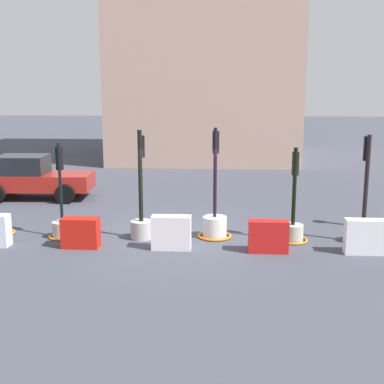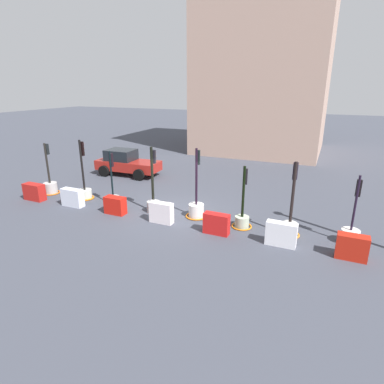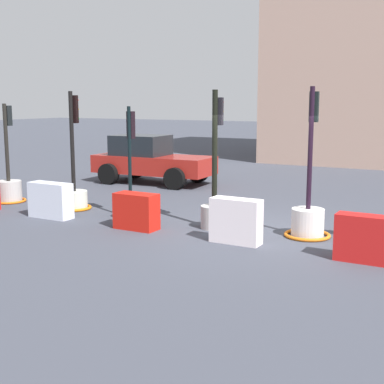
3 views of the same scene
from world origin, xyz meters
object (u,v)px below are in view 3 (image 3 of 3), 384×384
object	(u,v)px
traffic_light_2	(131,200)
construction_barrier_3	(236,221)
construction_barrier_2	(136,211)
construction_barrier_4	(365,239)
traffic_light_0	(9,187)
traffic_light_4	(308,215)
car_red_compact	(150,160)
traffic_light_1	(74,192)
traffic_light_3	(215,198)
construction_barrier_1	(51,200)

from	to	relation	value
traffic_light_2	construction_barrier_3	xyz separation A→B (m)	(3.17, -0.92, 0.01)
construction_barrier_2	construction_barrier_4	xyz separation A→B (m)	(4.92, -0.13, 0.02)
traffic_light_0	traffic_light_4	xyz separation A→B (m)	(8.51, 0.14, 0.04)
construction_barrier_4	car_red_compact	size ratio (longest dim) A/B	0.24
traffic_light_4	construction_barrier_2	xyz separation A→B (m)	(-3.52, -1.14, -0.07)
traffic_light_1	traffic_light_2	bearing A→B (deg)	-5.94
traffic_light_3	construction_barrier_2	world-z (taller)	traffic_light_3
traffic_light_4	construction_barrier_3	size ratio (longest dim) A/B	3.00
traffic_light_1	traffic_light_3	size ratio (longest dim) A/B	1.00
traffic_light_3	traffic_light_4	world-z (taller)	traffic_light_4
traffic_light_1	car_red_compact	distance (m)	4.86
traffic_light_0	traffic_light_2	bearing A→B (deg)	-1.72
construction_barrier_1	construction_barrier_3	xyz separation A→B (m)	(4.90, -0.03, 0.02)
traffic_light_2	traffic_light_3	xyz separation A→B (m)	(2.24, 0.03, 0.25)
construction_barrier_3	car_red_compact	size ratio (longest dim) A/B	0.25
construction_barrier_1	construction_barrier_3	size ratio (longest dim) A/B	1.10
traffic_light_0	construction_barrier_4	xyz separation A→B (m)	(9.90, -1.13, -0.01)
traffic_light_1	traffic_light_2	xyz separation A→B (m)	(1.93, -0.20, -0.03)
traffic_light_1	construction_barrier_3	bearing A→B (deg)	-12.34
traffic_light_4	car_red_compact	size ratio (longest dim) A/B	0.74
traffic_light_0	construction_barrier_4	size ratio (longest dim) A/B	2.67
construction_barrier_4	traffic_light_4	bearing A→B (deg)	137.69
traffic_light_3	traffic_light_4	bearing A→B (deg)	6.69
traffic_light_3	construction_barrier_3	bearing A→B (deg)	-45.40
traffic_light_1	construction_barrier_4	world-z (taller)	traffic_light_1
construction_barrier_1	car_red_compact	size ratio (longest dim) A/B	0.27
traffic_light_0	traffic_light_3	distance (m)	6.47
traffic_light_3	construction_barrier_4	bearing A→B (deg)	-16.66
traffic_light_0	construction_barrier_4	distance (m)	9.96
traffic_light_4	construction_barrier_4	world-z (taller)	traffic_light_4
traffic_light_2	traffic_light_4	world-z (taller)	traffic_light_4
construction_barrier_4	car_red_compact	world-z (taller)	car_red_compact
traffic_light_2	traffic_light_3	size ratio (longest dim) A/B	0.88
traffic_light_1	traffic_light_0	bearing A→B (deg)	-178.17
construction_barrier_3	construction_barrier_4	size ratio (longest dim) A/B	1.01
traffic_light_2	construction_barrier_3	size ratio (longest dim) A/B	2.60
construction_barrier_3	construction_barrier_2	bearing A→B (deg)	178.95
traffic_light_2	construction_barrier_4	distance (m)	5.76
construction_barrier_3	car_red_compact	world-z (taller)	car_red_compact
construction_barrier_2	construction_barrier_4	size ratio (longest dim) A/B	0.95
traffic_light_1	traffic_light_3	xyz separation A→B (m)	(4.17, -0.17, 0.22)
traffic_light_0	construction_barrier_4	world-z (taller)	traffic_light_0
traffic_light_4	construction_barrier_2	world-z (taller)	traffic_light_4
traffic_light_2	construction_barrier_4	xyz separation A→B (m)	(5.68, -1.00, -0.02)
traffic_light_2	construction_barrier_1	bearing A→B (deg)	-152.87
traffic_light_2	traffic_light_4	xyz separation A→B (m)	(4.28, 0.27, 0.03)
traffic_light_4	construction_barrier_2	bearing A→B (deg)	-162.12
traffic_light_4	traffic_light_0	bearing A→B (deg)	-179.06
car_red_compact	traffic_light_1	bearing A→B (deg)	-81.35
traffic_light_0	car_red_compact	size ratio (longest dim) A/B	0.65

